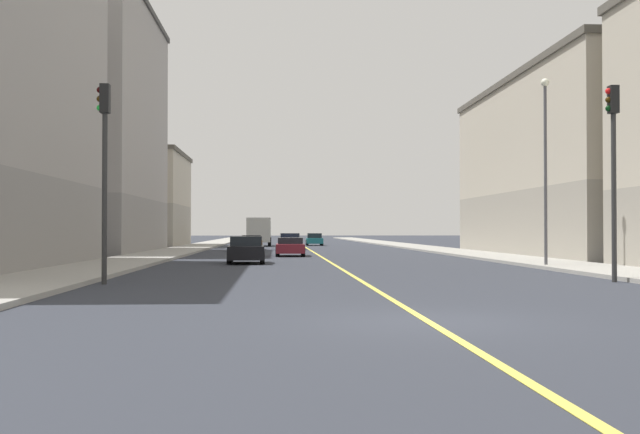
{
  "coord_description": "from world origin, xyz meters",
  "views": [
    {
      "loc": [
        -2.77,
        -13.49,
        1.69
      ],
      "look_at": [
        0.35,
        39.46,
        2.6
      ],
      "focal_mm": 41.53,
      "sensor_mm": 36.0,
      "label": 1
    }
  ],
  "objects_px": {
    "building_left_mid": "(579,167)",
    "traffic_light_right_near": "(104,155)",
    "building_right_midblock": "(83,128)",
    "car_black": "(246,250)",
    "building_right_distant": "(135,199)",
    "car_orange": "(251,243)",
    "car_maroon": "(290,247)",
    "traffic_light_left_near": "(613,156)",
    "box_truck": "(259,231)",
    "car_blue": "(290,242)",
    "car_teal": "(314,240)",
    "street_lamp_left_near": "(545,154)"
  },
  "relations": [
    {
      "from": "car_black",
      "to": "car_maroon",
      "type": "xyz_separation_m",
      "value": [
        2.41,
        10.01,
        -0.07
      ]
    },
    {
      "from": "car_maroon",
      "to": "box_truck",
      "type": "xyz_separation_m",
      "value": [
        -2.67,
        28.94,
        0.97
      ]
    },
    {
      "from": "car_orange",
      "to": "car_maroon",
      "type": "xyz_separation_m",
      "value": [
        3.02,
        -15.53,
        0.0
      ]
    },
    {
      "from": "traffic_light_right_near",
      "to": "car_black",
      "type": "height_order",
      "value": "traffic_light_right_near"
    },
    {
      "from": "traffic_light_left_near",
      "to": "car_blue",
      "type": "distance_m",
      "value": 40.78
    },
    {
      "from": "traffic_light_right_near",
      "to": "car_teal",
      "type": "bearing_deg",
      "value": 80.45
    },
    {
      "from": "building_right_midblock",
      "to": "street_lamp_left_near",
      "type": "distance_m",
      "value": 35.03
    },
    {
      "from": "car_teal",
      "to": "car_blue",
      "type": "bearing_deg",
      "value": -100.21
    },
    {
      "from": "traffic_light_left_near",
      "to": "box_truck",
      "type": "xyz_separation_m",
      "value": [
        -12.63,
        53.03,
        -2.51
      ]
    },
    {
      "from": "building_right_midblock",
      "to": "car_blue",
      "type": "relative_size",
      "value": 4.29
    },
    {
      "from": "traffic_light_left_near",
      "to": "car_orange",
      "type": "distance_m",
      "value": 41.84
    },
    {
      "from": "traffic_light_right_near",
      "to": "car_orange",
      "type": "distance_m",
      "value": 39.9
    },
    {
      "from": "car_maroon",
      "to": "car_orange",
      "type": "bearing_deg",
      "value": 101.0
    },
    {
      "from": "car_blue",
      "to": "car_maroon",
      "type": "distance_m",
      "value": 15.36
    },
    {
      "from": "building_right_distant",
      "to": "car_black",
      "type": "distance_m",
      "value": 39.99
    },
    {
      "from": "car_orange",
      "to": "car_maroon",
      "type": "relative_size",
      "value": 1.02
    },
    {
      "from": "building_right_distant",
      "to": "car_orange",
      "type": "bearing_deg",
      "value": -45.23
    },
    {
      "from": "car_black",
      "to": "car_maroon",
      "type": "distance_m",
      "value": 10.3
    },
    {
      "from": "building_left_mid",
      "to": "car_blue",
      "type": "height_order",
      "value": "building_left_mid"
    },
    {
      "from": "street_lamp_left_near",
      "to": "car_teal",
      "type": "distance_m",
      "value": 47.83
    },
    {
      "from": "building_left_mid",
      "to": "car_orange",
      "type": "xyz_separation_m",
      "value": [
        -21.88,
        15.65,
        -5.22
      ]
    },
    {
      "from": "building_right_distant",
      "to": "car_maroon",
      "type": "distance_m",
      "value": 31.81
    },
    {
      "from": "building_right_midblock",
      "to": "car_black",
      "type": "height_order",
      "value": "building_right_midblock"
    },
    {
      "from": "car_maroon",
      "to": "traffic_light_left_near",
      "type": "bearing_deg",
      "value": -67.54
    },
    {
      "from": "building_right_distant",
      "to": "street_lamp_left_near",
      "type": "xyz_separation_m",
      "value": [
        26.06,
        -43.05,
        0.32
      ]
    },
    {
      "from": "car_maroon",
      "to": "street_lamp_left_near",
      "type": "bearing_deg",
      "value": -54.43
    },
    {
      "from": "building_left_mid",
      "to": "traffic_light_right_near",
      "type": "distance_m",
      "value": 34.74
    },
    {
      "from": "building_right_distant",
      "to": "car_blue",
      "type": "relative_size",
      "value": 3.25
    },
    {
      "from": "building_left_mid",
      "to": "building_right_midblock",
      "type": "relative_size",
      "value": 1.31
    },
    {
      "from": "building_left_mid",
      "to": "car_black",
      "type": "distance_m",
      "value": 24.02
    },
    {
      "from": "building_left_mid",
      "to": "traffic_light_right_near",
      "type": "xyz_separation_m",
      "value": [
        -25.08,
        -23.97,
        -1.81
      ]
    },
    {
      "from": "traffic_light_left_near",
      "to": "street_lamp_left_near",
      "type": "relative_size",
      "value": 0.77
    },
    {
      "from": "building_right_distant",
      "to": "car_orange",
      "type": "height_order",
      "value": "building_right_distant"
    },
    {
      "from": "car_orange",
      "to": "car_black",
      "type": "bearing_deg",
      "value": -88.62
    },
    {
      "from": "box_truck",
      "to": "building_right_midblock",
      "type": "bearing_deg",
      "value": -120.31
    },
    {
      "from": "building_right_midblock",
      "to": "car_black",
      "type": "bearing_deg",
      "value": -54.39
    },
    {
      "from": "traffic_light_left_near",
      "to": "car_maroon",
      "type": "bearing_deg",
      "value": 112.46
    },
    {
      "from": "street_lamp_left_near",
      "to": "car_maroon",
      "type": "xyz_separation_m",
      "value": [
        -10.98,
        15.35,
        -4.45
      ]
    },
    {
      "from": "building_right_midblock",
      "to": "traffic_light_right_near",
      "type": "bearing_deg",
      "value": -74.41
    },
    {
      "from": "car_blue",
      "to": "car_teal",
      "type": "xyz_separation_m",
      "value": [
        2.93,
        16.26,
        -0.04
      ]
    },
    {
      "from": "building_right_distant",
      "to": "traffic_light_right_near",
      "type": "distance_m",
      "value": 52.55
    },
    {
      "from": "traffic_light_left_near",
      "to": "building_left_mid",
      "type": "bearing_deg",
      "value": 69.63
    },
    {
      "from": "building_left_mid",
      "to": "street_lamp_left_near",
      "type": "relative_size",
      "value": 3.04
    },
    {
      "from": "building_right_midblock",
      "to": "car_maroon",
      "type": "distance_m",
      "value": 18.97
    },
    {
      "from": "street_lamp_left_near",
      "to": "car_black",
      "type": "relative_size",
      "value": 2.07
    },
    {
      "from": "car_black",
      "to": "car_orange",
      "type": "height_order",
      "value": "car_black"
    },
    {
      "from": "building_left_mid",
      "to": "traffic_light_left_near",
      "type": "bearing_deg",
      "value": -110.37
    },
    {
      "from": "building_right_distant",
      "to": "car_maroon",
      "type": "relative_size",
      "value": 3.51
    },
    {
      "from": "building_left_mid",
      "to": "car_orange",
      "type": "relative_size",
      "value": 5.94
    },
    {
      "from": "building_right_distant",
      "to": "traffic_light_left_near",
      "type": "distance_m",
      "value": 57.53
    }
  ]
}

